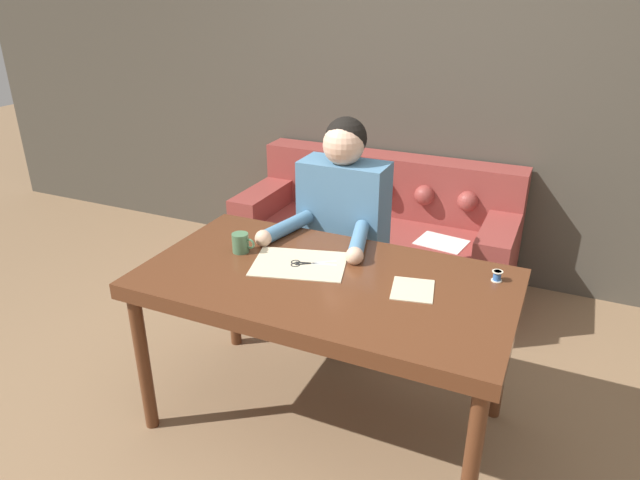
{
  "coord_description": "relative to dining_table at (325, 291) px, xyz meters",
  "views": [
    {
      "loc": [
        0.83,
        -1.86,
        1.89
      ],
      "look_at": [
        -0.11,
        0.2,
        0.87
      ],
      "focal_mm": 32.0,
      "sensor_mm": 36.0,
      "label": 1
    }
  ],
  "objects": [
    {
      "name": "pattern_paper_offcut",
      "position": [
        0.37,
        0.04,
        0.07
      ],
      "size": [
        0.2,
        0.22,
        0.0
      ],
      "color": "beige",
      "rests_on": "dining_table"
    },
    {
      "name": "thread_spool",
      "position": [
        0.66,
        0.26,
        0.09
      ],
      "size": [
        0.04,
        0.04,
        0.05
      ],
      "color": "#3366B2",
      "rests_on": "dining_table"
    },
    {
      "name": "couch",
      "position": [
        -0.24,
        1.41,
        -0.39
      ],
      "size": [
        1.79,
        0.77,
        0.84
      ],
      "color": "brown",
      "rests_on": "ground_plane"
    },
    {
      "name": "ground_plane",
      "position": [
        0.03,
        -0.07,
        -0.7
      ],
      "size": [
        16.0,
        16.0,
        0.0
      ],
      "primitive_type": "plane",
      "color": "#846647"
    },
    {
      "name": "person",
      "position": [
        -0.17,
        0.6,
        -0.02
      ],
      "size": [
        0.54,
        0.62,
        1.3
      ],
      "color": "#33281E",
      "rests_on": "ground_plane"
    },
    {
      "name": "wall_back",
      "position": [
        0.03,
        1.8,
        0.6
      ],
      "size": [
        8.0,
        0.06,
        2.6
      ],
      "color": "#474238",
      "rests_on": "ground_plane"
    },
    {
      "name": "scissors",
      "position": [
        -0.13,
        0.07,
        0.07
      ],
      "size": [
        0.2,
        0.13,
        0.01
      ],
      "color": "silver",
      "rests_on": "dining_table"
    },
    {
      "name": "mug",
      "position": [
        -0.45,
        0.06,
        0.12
      ],
      "size": [
        0.11,
        0.08,
        0.09
      ],
      "color": "#47704C",
      "rests_on": "dining_table"
    },
    {
      "name": "pattern_paper_main",
      "position": [
        -0.15,
        0.06,
        0.07
      ],
      "size": [
        0.46,
        0.39,
        0.0
      ],
      "color": "beige",
      "rests_on": "dining_table"
    },
    {
      "name": "dining_table",
      "position": [
        0.0,
        0.0,
        0.0
      ],
      "size": [
        1.56,
        0.86,
        0.77
      ],
      "color": "#562D19",
      "rests_on": "ground_plane"
    }
  ]
}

